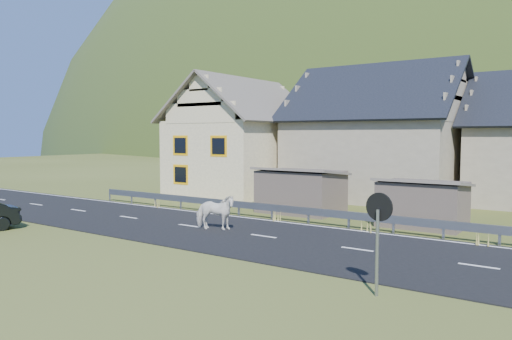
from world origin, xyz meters
The scene contains 11 objects.
ground centered at (0.00, 0.00, 0.00)m, with size 160.00×160.00×0.00m, color #374115.
road centered at (0.00, 0.00, 0.02)m, with size 60.00×7.00×0.04m, color black.
lane_markings centered at (0.00, 0.00, 0.04)m, with size 60.00×6.60×0.01m, color silver.
guardrail centered at (0.00, 3.68, 0.56)m, with size 28.10×0.09×0.75m.
shed_left centered at (-2.00, 6.50, 1.10)m, with size 4.30×3.30×2.40m, color #68584D.
shed_right centered at (4.50, 6.00, 1.00)m, with size 3.80×2.90×2.20m, color #68584D.
house_cream centered at (-10.00, 12.00, 4.36)m, with size 7.80×9.80×8.30m.
house_stone_a centered at (-1.00, 15.00, 4.63)m, with size 10.80×9.80×8.90m.
conifer_patch centered at (-55.00, 110.00, 6.00)m, with size 76.00×50.00×28.00m, color black.
horse centered at (-2.46, -0.06, 0.80)m, with size 1.81×0.82×1.53m, color white.
traffic_mirror centered at (6.43, -4.35, 1.93)m, with size 0.73×0.23×2.63m.
Camera 1 is at (11.00, -16.31, 4.07)m, focal length 35.00 mm.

